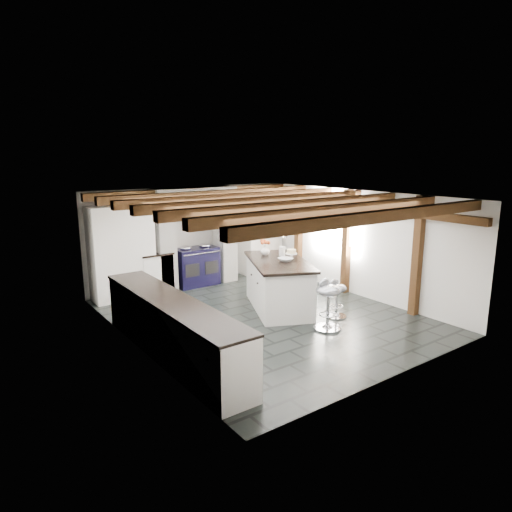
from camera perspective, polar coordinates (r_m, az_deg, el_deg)
ground at (r=8.82m, az=1.01°, el=-7.54°), size 6.00×6.00×0.00m
room_shell at (r=9.35m, az=-7.19°, el=0.34°), size 6.00×6.03×6.00m
range_cooker at (r=10.85m, az=-7.51°, el=-1.21°), size 1.00×0.63×0.99m
kitchen_island at (r=9.12m, az=2.83°, el=-3.50°), size 1.79×2.26×1.32m
bar_stool_near at (r=8.78m, az=10.04°, el=-4.71°), size 0.39×0.39×0.73m
bar_stool_far at (r=8.12m, az=8.94°, el=-5.27°), size 0.54×0.54×0.91m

